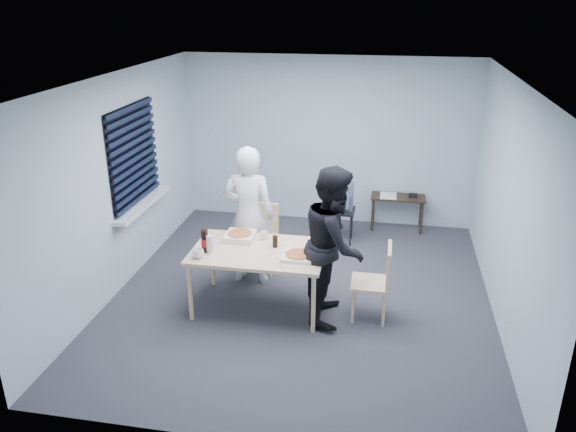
% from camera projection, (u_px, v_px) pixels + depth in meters
% --- Properties ---
extents(room, '(5.00, 5.00, 5.00)m').
position_uv_depth(room, '(137.00, 163.00, 7.10)').
color(room, '#313136').
rests_on(room, ground).
extents(dining_table, '(1.51, 0.95, 0.73)m').
position_uv_depth(dining_table, '(259.00, 255.00, 6.38)').
color(dining_table, beige).
rests_on(dining_table, ground).
extents(chair_far, '(0.42, 0.42, 0.89)m').
position_uv_depth(chair_far, '(261.00, 232.00, 7.38)').
color(chair_far, beige).
rests_on(chair_far, ground).
extents(chair_right, '(0.42, 0.42, 0.89)m').
position_uv_depth(chair_right, '(378.00, 277.00, 6.22)').
color(chair_right, beige).
rests_on(chair_right, ground).
extents(person_white, '(0.65, 0.42, 1.77)m').
position_uv_depth(person_white, '(249.00, 216.00, 6.92)').
color(person_white, silver).
rests_on(person_white, ground).
extents(person_black, '(0.47, 0.86, 1.77)m').
position_uv_depth(person_black, '(334.00, 244.00, 6.14)').
color(person_black, black).
rests_on(person_black, ground).
extents(side_table, '(0.82, 0.36, 0.54)m').
position_uv_depth(side_table, '(398.00, 201.00, 8.62)').
color(side_table, '#362A1B').
rests_on(side_table, ground).
extents(stool, '(0.36, 0.36, 0.51)m').
position_uv_depth(stool, '(342.00, 216.00, 8.21)').
color(stool, black).
rests_on(stool, ground).
extents(backpack, '(0.30, 0.22, 0.42)m').
position_uv_depth(backpack, '(343.00, 197.00, 8.09)').
color(backpack, slate).
rests_on(backpack, stool).
extents(pizza_box_a, '(0.34, 0.34, 0.08)m').
position_uv_depth(pizza_box_a, '(240.00, 236.00, 6.63)').
color(pizza_box_a, white).
rests_on(pizza_box_a, dining_table).
extents(pizza_box_b, '(0.33, 0.33, 0.05)m').
position_uv_depth(pizza_box_b, '(298.00, 256.00, 6.17)').
color(pizza_box_b, white).
rests_on(pizza_box_b, dining_table).
extents(mug_a, '(0.17, 0.17, 0.10)m').
position_uv_depth(mug_a, '(198.00, 254.00, 6.16)').
color(mug_a, white).
rests_on(mug_a, dining_table).
extents(mug_b, '(0.10, 0.10, 0.09)m').
position_uv_depth(mug_b, '(264.00, 235.00, 6.63)').
color(mug_b, white).
rests_on(mug_b, dining_table).
extents(cola_glass, '(0.06, 0.06, 0.14)m').
position_uv_depth(cola_glass, '(275.00, 241.00, 6.41)').
color(cola_glass, black).
rests_on(cola_glass, dining_table).
extents(soda_bottle, '(0.08, 0.08, 0.26)m').
position_uv_depth(soda_bottle, '(205.00, 241.00, 6.27)').
color(soda_bottle, black).
rests_on(soda_bottle, dining_table).
extents(plastic_cups, '(0.10, 0.10, 0.21)m').
position_uv_depth(plastic_cups, '(210.00, 244.00, 6.27)').
color(plastic_cups, silver).
rests_on(plastic_cups, dining_table).
extents(rubber_band, '(0.06, 0.06, 0.00)m').
position_uv_depth(rubber_band, '(279.00, 264.00, 6.02)').
color(rubber_band, red).
rests_on(rubber_band, dining_table).
extents(papers, '(0.33, 0.39, 0.01)m').
position_uv_depth(papers, '(388.00, 196.00, 8.60)').
color(papers, white).
rests_on(papers, side_table).
extents(black_box, '(0.13, 0.10, 0.05)m').
position_uv_depth(black_box, '(413.00, 195.00, 8.54)').
color(black_box, black).
rests_on(black_box, side_table).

